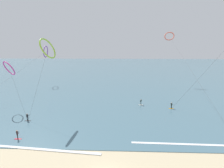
{
  "coord_description": "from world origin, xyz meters",
  "views": [
    {
      "loc": [
        1.33,
        -16.41,
        15.83
      ],
      "look_at": [
        0.0,
        20.56,
        7.28
      ],
      "focal_mm": 25.71,
      "sensor_mm": 36.0,
      "label": 1
    }
  ],
  "objects": [
    {
      "name": "kite_magenta",
      "position": [
        -26.1,
        22.92,
        10.59
      ],
      "size": [
        10.1,
        9.6,
        12.46
      ],
      "rotation": [
        0.0,
        0.0,
        2.59
      ],
      "color": "#CC288E",
      "rests_on": "ground"
    },
    {
      "name": "kite_lime",
      "position": [
        -13.85,
        18.55,
        15.52
      ],
      "size": [
        5.91,
        5.85,
        17.74
      ],
      "rotation": [
        0.0,
        0.0,
        1.42
      ],
      "color": "#8CC62D",
      "rests_on": "ground"
    },
    {
      "name": "kite_coral",
      "position": [
        23.49,
        56.4,
        20.38
      ],
      "size": [
        4.71,
        48.12,
        22.36
      ],
      "rotation": [
        0.0,
        0.0,
        5.97
      ],
      "color": "#EA7260",
      "rests_on": "ground"
    },
    {
      "name": "sea_water",
      "position": [
        0.0,
        105.56,
        0.04
      ],
      "size": [
        400.0,
        200.0,
        0.08
      ],
      "primitive_type": "cube",
      "color": "slate",
      "rests_on": "ground"
    },
    {
      "name": "kite_violet",
      "position": [
        -29.64,
        52.53,
        13.87
      ],
      "size": [
        2.99,
        49.01,
        16.38
      ],
      "rotation": [
        0.0,
        0.0,
        4.79
      ],
      "color": "purple",
      "rests_on": "ground"
    },
    {
      "name": "surfer_charcoal",
      "position": [
        -18.25,
        15.25,
        0.82
      ],
      "size": [
        1.4,
        0.68,
        1.7
      ],
      "rotation": [
        0.0,
        0.0,
        2.7
      ],
      "color": "black",
      "rests_on": "ground"
    },
    {
      "name": "surfer_amber",
      "position": [
        15.45,
        23.62,
        0.82
      ],
      "size": [
        1.4,
        0.73,
        1.7
      ],
      "rotation": [
        0.0,
        0.0,
        3.9
      ],
      "color": "orange",
      "rests_on": "ground"
    },
    {
      "name": "wave_crest_near",
      "position": [
        -9.72,
        5.41,
        0.06
      ],
      "size": [
        17.41,
        1.99,
        0.12
      ],
      "primitive_type": "cube",
      "rotation": [
        0.0,
        0.0,
        -0.09
      ],
      "color": "white",
      "rests_on": "ground"
    },
    {
      "name": "wave_crest_mid",
      "position": [
        12.93,
        7.65,
        0.06
      ],
      "size": [
        18.36,
        0.9,
        0.12
      ],
      "primitive_type": "cube",
      "rotation": [
        0.0,
        0.0,
        -0.02
      ],
      "color": "white",
      "rests_on": "ground"
    },
    {
      "name": "surfer_crimson",
      "position": [
        -16.08,
        8.19,
        0.82
      ],
      "size": [
        1.4,
        0.7,
        1.7
      ],
      "rotation": [
        0.0,
        0.0,
        5.2
      ],
      "color": "red",
      "rests_on": "ground"
    },
    {
      "name": "surfer_ivory",
      "position": [
        7.84,
        26.05,
        0.82
      ],
      "size": [
        1.4,
        0.66,
        1.7
      ],
      "rotation": [
        0.0,
        0.0,
        1.25
      ],
      "color": "silver",
      "rests_on": "ground"
    }
  ]
}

